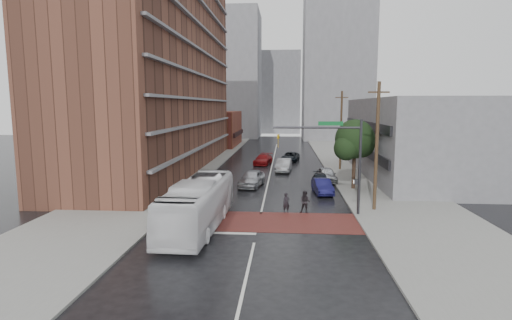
# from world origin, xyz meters

# --- Properties ---
(ground) EXTENTS (160.00, 160.00, 0.00)m
(ground) POSITION_xyz_m (0.00, 0.00, 0.00)
(ground) COLOR black
(ground) RESTS_ON ground
(crosswalk) EXTENTS (14.00, 5.00, 0.02)m
(crosswalk) POSITION_xyz_m (0.00, 0.50, 0.01)
(crosswalk) COLOR maroon
(crosswalk) RESTS_ON ground
(sidewalk_west) EXTENTS (9.00, 90.00, 0.15)m
(sidewalk_west) POSITION_xyz_m (-11.50, 25.00, 0.07)
(sidewalk_west) COLOR gray
(sidewalk_west) RESTS_ON ground
(sidewalk_east) EXTENTS (9.00, 90.00, 0.15)m
(sidewalk_east) POSITION_xyz_m (11.50, 25.00, 0.07)
(sidewalk_east) COLOR gray
(sidewalk_east) RESTS_ON ground
(apartment_block) EXTENTS (10.00, 44.00, 28.00)m
(apartment_block) POSITION_xyz_m (-14.00, 24.00, 14.00)
(apartment_block) COLOR brown
(apartment_block) RESTS_ON ground
(storefront_west) EXTENTS (8.00, 16.00, 7.00)m
(storefront_west) POSITION_xyz_m (-12.00, 54.00, 3.50)
(storefront_west) COLOR brown
(storefront_west) RESTS_ON ground
(building_east) EXTENTS (11.00, 26.00, 9.00)m
(building_east) POSITION_xyz_m (16.50, 20.00, 4.50)
(building_east) COLOR gray
(building_east) RESTS_ON ground
(distant_tower_west) EXTENTS (18.00, 16.00, 32.00)m
(distant_tower_west) POSITION_xyz_m (-14.00, 78.00, 16.00)
(distant_tower_west) COLOR gray
(distant_tower_west) RESTS_ON ground
(distant_tower_east) EXTENTS (16.00, 14.00, 36.00)m
(distant_tower_east) POSITION_xyz_m (14.00, 72.00, 18.00)
(distant_tower_east) COLOR gray
(distant_tower_east) RESTS_ON ground
(distant_tower_center) EXTENTS (12.00, 10.00, 24.00)m
(distant_tower_center) POSITION_xyz_m (0.00, 95.00, 12.00)
(distant_tower_center) COLOR gray
(distant_tower_center) RESTS_ON ground
(street_tree) EXTENTS (4.20, 4.10, 6.90)m
(street_tree) POSITION_xyz_m (8.52, 12.03, 4.73)
(street_tree) COLOR #332319
(street_tree) RESTS_ON ground
(signal_mast) EXTENTS (6.50, 0.30, 7.20)m
(signal_mast) POSITION_xyz_m (5.85, 2.50, 4.73)
(signal_mast) COLOR #2D2D33
(signal_mast) RESTS_ON ground
(utility_pole_near) EXTENTS (1.60, 0.26, 10.00)m
(utility_pole_near) POSITION_xyz_m (8.80, 4.00, 5.14)
(utility_pole_near) COLOR #473321
(utility_pole_near) RESTS_ON ground
(utility_pole_far) EXTENTS (1.60, 0.26, 10.00)m
(utility_pole_far) POSITION_xyz_m (8.80, 24.00, 5.14)
(utility_pole_far) COLOR #473321
(utility_pole_far) RESTS_ON ground
(transit_bus) EXTENTS (3.12, 11.81, 3.27)m
(transit_bus) POSITION_xyz_m (-3.97, -1.23, 1.63)
(transit_bus) COLOR white
(transit_bus) RESTS_ON ground
(pedestrian_a) EXTENTS (0.63, 0.49, 1.54)m
(pedestrian_a) POSITION_xyz_m (1.93, 3.00, 0.77)
(pedestrian_a) COLOR black
(pedestrian_a) RESTS_ON ground
(pedestrian_b) EXTENTS (0.97, 0.82, 1.75)m
(pedestrian_b) POSITION_xyz_m (3.37, 3.00, 0.87)
(pedestrian_b) COLOR black
(pedestrian_b) RESTS_ON ground
(car_travel_a) EXTENTS (2.82, 5.24, 1.69)m
(car_travel_a) POSITION_xyz_m (-1.57, 12.77, 0.85)
(car_travel_a) COLOR #ADAFB5
(car_travel_a) RESTS_ON ground
(car_travel_b) EXTENTS (2.13, 5.07, 1.63)m
(car_travel_b) POSITION_xyz_m (1.62, 22.34, 0.82)
(car_travel_b) COLOR #ABAEB3
(car_travel_b) RESTS_ON ground
(car_travel_c) EXTENTS (2.83, 5.20, 1.43)m
(car_travel_c) POSITION_xyz_m (-1.27, 28.26, 0.71)
(car_travel_c) COLOR maroon
(car_travel_c) RESTS_ON ground
(suv_travel) EXTENTS (2.97, 5.16, 1.35)m
(suv_travel) POSITION_xyz_m (2.60, 31.87, 0.68)
(suv_travel) COLOR black
(suv_travel) RESTS_ON ground
(car_parked_near) EXTENTS (1.91, 4.36, 1.40)m
(car_parked_near) POSITION_xyz_m (5.31, 10.00, 0.70)
(car_parked_near) COLOR #16154C
(car_parked_near) RESTS_ON ground
(car_parked_mid) EXTENTS (1.87, 4.21, 1.20)m
(car_parked_mid) POSITION_xyz_m (5.45, 13.89, 0.60)
(car_parked_mid) COLOR black
(car_parked_mid) RESTS_ON ground
(car_parked_far) EXTENTS (2.19, 4.71, 1.56)m
(car_parked_far) POSITION_xyz_m (6.30, 16.00, 0.78)
(car_parked_far) COLOR #B5B8BD
(car_parked_far) RESTS_ON ground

